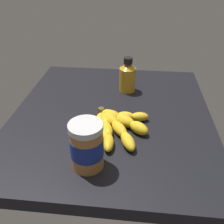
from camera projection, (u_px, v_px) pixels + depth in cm
name	position (u px, v px, depth cm)	size (l,w,h in cm)	color
ground_plane	(112.00, 118.00, 89.24)	(77.24, 68.87, 4.13)	black
banana_bunch	(117.00, 125.00, 79.33)	(20.73, 18.19, 3.73)	yellow
peanut_butter_jar	(87.00, 146.00, 63.21)	(8.60, 8.60, 13.31)	#B27238
honey_bottle	(128.00, 76.00, 99.03)	(6.55, 6.55, 14.00)	gold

